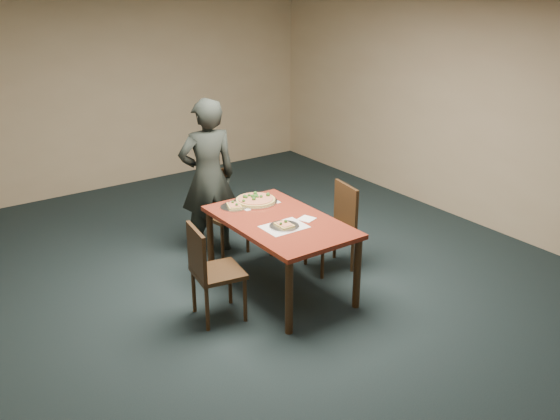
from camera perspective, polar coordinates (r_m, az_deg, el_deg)
ground at (r=6.22m, az=0.25°, el=-7.51°), size 8.00×8.00×0.00m
room_shell at (r=5.58m, az=0.28°, el=8.28°), size 8.00×8.00×8.00m
dining_table at (r=5.98m, az=-0.00°, el=-1.71°), size 0.90×1.50×0.75m
chair_far at (r=6.92m, az=-5.55°, el=0.24°), size 0.48×0.48×0.91m
chair_left at (r=5.59m, az=-6.45°, el=-5.26°), size 0.48×0.48×0.91m
chair_right at (r=6.53m, az=5.16°, el=-1.09°), size 0.48×0.48×0.91m
diner at (r=6.81m, az=-6.61°, el=2.99°), size 0.70×0.52×1.74m
placemat_main at (r=6.39m, az=-2.24°, el=0.74°), size 0.42×0.32×0.00m
placemat_near at (r=5.79m, az=0.39°, el=-1.54°), size 0.40×0.30×0.00m
pizza_pan at (r=6.38m, az=-2.26°, el=0.93°), size 0.45×0.45×0.07m
slice_plate_near at (r=5.78m, az=0.39°, el=-1.43°), size 0.28×0.28×0.06m
slice_plate_far at (r=6.26m, az=-4.20°, el=0.35°), size 0.28×0.28×0.06m
napkin at (r=5.96m, az=2.46°, el=-0.82°), size 0.18×0.18×0.01m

